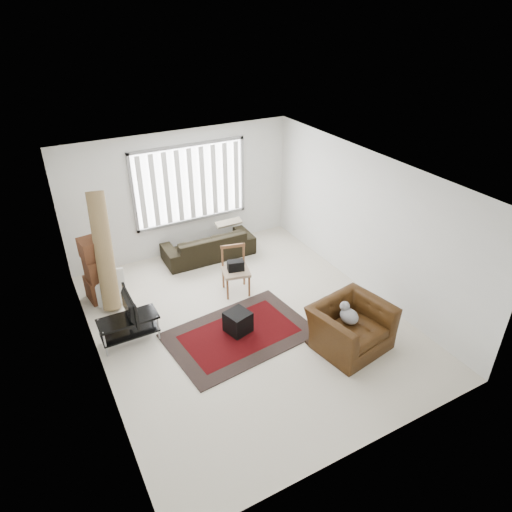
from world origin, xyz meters
The scene contains 11 objects.
room centered at (0.03, 0.51, 1.76)m, with size 6.00×6.02×2.71m.
persian_rug centered at (-0.29, -0.25, 0.01)m, with size 2.52×1.82×0.02m.
tv_stand centered at (-1.95, 0.46, 0.35)m, with size 0.96×0.43×0.48m.
tv centered at (-1.95, 0.46, 0.71)m, with size 0.78×0.10×0.45m, color black.
subwoofer centered at (-0.27, -0.17, 0.21)m, with size 0.38×0.38×0.38m, color black.
moving_boxes centered at (-2.08, 1.98, 0.58)m, with size 0.57×0.53×1.25m.
white_flatpack centered at (-1.95, 1.71, 0.34)m, with size 0.54×0.08×0.68m, color silver.
rolled_rug centered at (-1.94, 1.80, 1.06)m, with size 0.32×0.32×2.14m, color olive.
sofa centered at (0.33, 2.45, 0.38)m, with size 1.97×0.85×0.76m, color black.
side_chair centered at (0.25, 0.96, 0.51)m, with size 0.60×0.60×0.93m.
armchair centered at (1.17, -1.35, 0.44)m, with size 1.33×1.21×0.87m.
Camera 1 is at (-2.93, -5.72, 5.05)m, focal length 32.00 mm.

